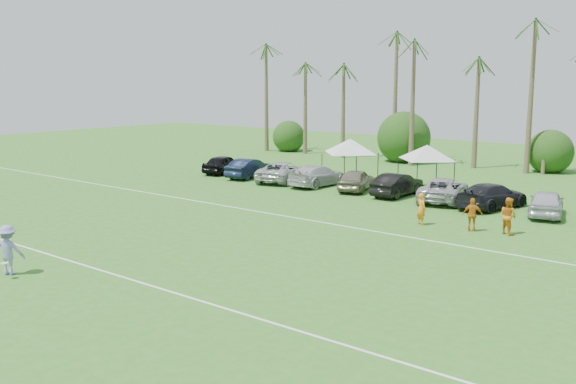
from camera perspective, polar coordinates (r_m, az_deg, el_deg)
The scene contains 27 objects.
ground at distance 25.19m, azimuth -21.00°, elevation -7.27°, with size 120.00×120.00×0.00m, color #326F21.
field_lines at distance 29.82m, azimuth -7.66°, elevation -4.02°, with size 80.00×12.10×0.01m.
palm_tree_0 at distance 65.88m, azimuth -2.15°, elevation 10.29°, with size 2.40×2.40×8.90m.
palm_tree_1 at distance 62.74m, azimuth 1.37°, elevation 11.10°, with size 2.40×2.40×9.90m.
palm_tree_2 at distance 59.87m, azimuth 5.27°, elevation 11.94°, with size 2.40×2.40×10.90m.
palm_tree_3 at distance 57.80m, azimuth 8.68°, elevation 12.78°, with size 2.40×2.40×11.90m.
palm_tree_4 at distance 55.83m, azimuth 12.22°, elevation 10.12°, with size 2.40×2.40×8.90m.
palm_tree_5 at distance 54.17m, azimuth 16.11°, elevation 10.88°, with size 2.40×2.40×9.90m.
palm_tree_6 at distance 52.77m, azimuth 20.24°, elevation 11.63°, with size 2.40×2.40×10.90m.
bush_tree_0 at distance 64.97m, azimuth 0.47°, elevation 5.28°, with size 4.00×4.00×4.00m.
bush_tree_1 at distance 57.89m, azimuth 10.68°, elevation 4.52°, with size 4.00×4.00×4.00m.
bush_tree_2 at distance 53.36m, azimuth 22.14°, elevation 3.50°, with size 4.00×4.00×4.00m.
sideline_player_a at distance 32.62m, azimuth 11.77°, elevation -1.48°, with size 0.59×0.39×1.61m, color orange.
sideline_player_b at distance 31.75m, azimuth 18.99°, elevation -2.01°, with size 0.85×0.66×1.75m, color orange.
sideline_player_c at distance 31.83m, azimuth 16.08°, elevation -1.95°, with size 0.94×0.39×1.61m, color orange.
canopy_tent_left at distance 45.23m, azimuth 5.58°, elevation 4.73°, with size 4.39×4.39×3.56m.
canopy_tent_right at distance 43.11m, azimuth 12.29°, elevation 4.11°, with size 4.20×4.20×3.40m.
frisbee_player at distance 26.03m, azimuth -23.62°, elevation -4.74°, with size 1.40×1.25×1.88m.
parked_car_0 at distance 49.60m, azimuth -5.73°, elevation 2.48°, with size 1.68×4.17×1.42m, color black.
parked_car_1 at distance 47.22m, azimuth -3.46°, elevation 2.13°, with size 1.50×4.31×1.42m, color black.
parked_car_2 at distance 45.37m, azimuth -0.49°, elevation 1.82°, with size 2.36×5.11×1.42m, color #B5B6B8.
parked_car_3 at distance 43.60m, azimuth 2.68°, elevation 1.48°, with size 1.99×4.90×1.42m, color silver.
parked_car_4 at distance 41.94m, azimuth 6.07°, elevation 1.09°, with size 1.68×4.17×1.42m, color #7A725D.
parked_car_5 at distance 40.39m, azimuth 9.68°, elevation 0.65°, with size 1.50×4.31×1.42m, color black.
parked_car_6 at distance 39.14m, azimuth 13.66°, elevation 0.21°, with size 2.36×5.11×1.42m, color #A7A8AB.
parked_car_7 at distance 37.80m, azimuth 17.69°, elevation -0.32°, with size 1.99×4.90×1.42m, color black.
parked_car_8 at distance 36.62m, azimuth 21.98°, elevation -0.91°, with size 1.68×4.17×1.42m, color silver.
Camera 1 is at (20.98, -11.93, 7.22)m, focal length 40.00 mm.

